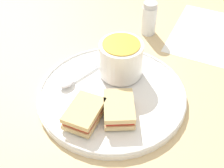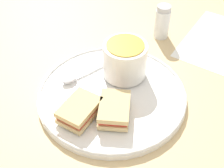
# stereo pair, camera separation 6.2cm
# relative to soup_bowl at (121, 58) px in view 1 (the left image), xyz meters

# --- Properties ---
(ground_plane) EXTENTS (2.40, 2.40, 0.00)m
(ground_plane) POSITION_rel_soup_bowl_xyz_m (-0.06, 0.01, -0.05)
(ground_plane) COLOR #D1B27F
(plate) EXTENTS (0.30, 0.30, 0.02)m
(plate) POSITION_rel_soup_bowl_xyz_m (-0.06, 0.01, -0.05)
(plate) COLOR white
(plate) RESTS_ON ground_plane
(soup_bowl) EXTENTS (0.09, 0.09, 0.08)m
(soup_bowl) POSITION_rel_soup_bowl_xyz_m (0.00, 0.00, 0.00)
(soup_bowl) COLOR white
(soup_bowl) RESTS_ON plate
(spoon) EXTENTS (0.10, 0.09, 0.01)m
(spoon) POSITION_rel_soup_bowl_xyz_m (-0.04, 0.10, -0.03)
(spoon) COLOR silver
(spoon) RESTS_ON plate
(sandwich_half_near) EXTENTS (0.09, 0.08, 0.03)m
(sandwich_half_near) POSITION_rel_soup_bowl_xyz_m (-0.14, 0.06, -0.02)
(sandwich_half_near) COLOR #DBBC7F
(sandwich_half_near) RESTS_ON plate
(sandwich_half_far) EXTENTS (0.09, 0.07, 0.03)m
(sandwich_half_far) POSITION_rel_soup_bowl_xyz_m (-0.12, -0.00, -0.02)
(sandwich_half_far) COLOR #DBBC7F
(sandwich_half_far) RESTS_ON plate
(salt_shaker) EXTENTS (0.04, 0.04, 0.09)m
(salt_shaker) POSITION_rel_soup_bowl_xyz_m (0.18, -0.06, -0.01)
(salt_shaker) COLOR silver
(salt_shaker) RESTS_ON ground_plane
(menu_sheet) EXTENTS (0.31, 0.32, 0.00)m
(menu_sheet) POSITION_rel_soup_bowl_xyz_m (0.17, -0.25, -0.05)
(menu_sheet) COLOR white
(menu_sheet) RESTS_ON ground_plane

